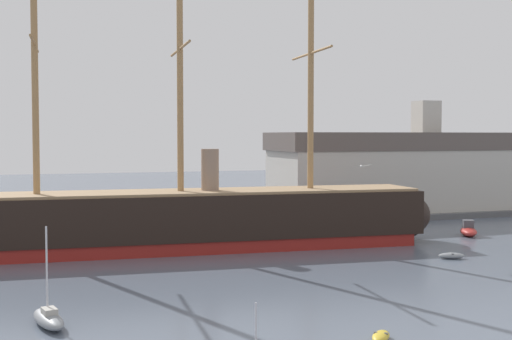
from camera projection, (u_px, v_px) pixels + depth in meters
The scene contains 8 objects.
tall_ship at pixel (181, 219), 69.19m from camera, with size 61.00×14.09×29.33m.
dinghy_near_centre at pixel (381, 336), 38.70m from camera, with size 2.07×2.24×0.50m.
sailboat_mid_left at pixel (49, 318), 41.59m from camera, with size 2.38×4.92×6.15m.
dinghy_alongside_stern at pixel (452, 256), 64.47m from camera, with size 2.66×1.82×0.58m.
motorboat_far_right at pixel (468, 230), 79.21m from camera, with size 3.63×4.65×1.81m.
dinghy_distant_centre at pixel (207, 232), 80.73m from camera, with size 2.47×1.30×0.56m.
dockside_warehouse_right at pixel (415, 174), 100.75m from camera, with size 46.99×14.79×16.79m.
seagull_in_flight at pixel (361, 166), 45.81m from camera, with size 1.32×0.47×0.14m.
Camera 1 is at (-19.71, -15.32, 11.69)m, focal length 47.75 mm.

